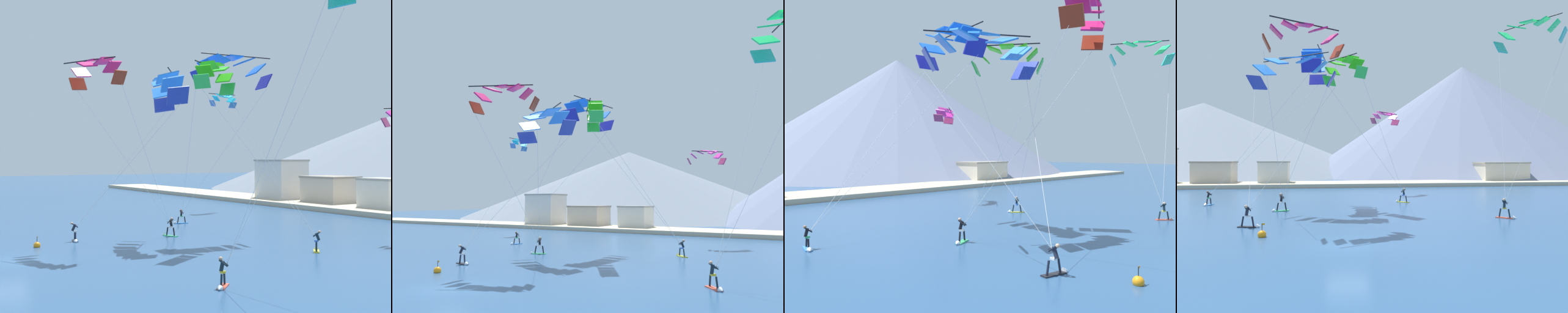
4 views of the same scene
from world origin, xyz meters
TOP-DOWN VIEW (x-y plane):
  - ground_plane at (0.00, 0.00)m, footprint 400.00×400.00m
  - kitesurfer_near_lead at (-13.58, 21.45)m, footprint 0.78×1.79m
  - kitesurfer_near_trail at (-5.38, 15.63)m, footprint 1.76×1.04m
  - kitesurfer_mid_center at (14.23, 8.27)m, footprint 1.49×1.54m
  - kitesurfer_far_left at (-6.68, 6.96)m, footprint 1.78×0.82m
  - kitesurfer_far_right at (8.05, 21.46)m, footprint 1.56×1.47m
  - parafoil_kite_near_lead at (-2.11, 20.52)m, footprint 12.66×7.91m
  - parafoil_kite_near_trail at (-2.83, 7.44)m, footprint 6.26×10.09m
  - parafoil_kite_far_left at (-4.15, 14.73)m, footprint 8.65×10.41m
  - parafoil_kite_far_right at (0.96, 16.62)m, footprint 9.31×7.44m
  - parafoil_kite_distant_high_outer at (-25.67, 35.74)m, footprint 2.32×5.10m
  - race_marker_buoy at (-5.32, 3.30)m, footprint 0.56×0.56m
  - shore_building_promenade_mid at (-31.34, 51.41)m, footprint 7.26×6.19m
  - shore_building_quay_east at (-20.57, 51.89)m, footprint 7.26×6.11m
  - shore_building_quay_west at (-9.72, 51.01)m, footprint 5.57×5.10m

SIDE VIEW (x-z plane):
  - ground_plane at x=0.00m, z-range 0.00..0.00m
  - race_marker_buoy at x=-5.32m, z-range -0.35..0.67m
  - kitesurfer_near_lead at x=-13.58m, z-range -0.38..1.28m
  - kitesurfer_far_right at x=8.05m, z-range -0.35..1.39m
  - kitesurfer_mid_center at x=14.23m, z-range -0.36..1.43m
  - kitesurfer_far_left at x=-6.68m, z-range -0.34..1.43m
  - kitesurfer_near_trail at x=-5.38m, z-range -0.34..1.47m
  - shore_building_quay_east at x=-20.57m, z-range 0.01..4.65m
  - shore_building_quay_west at x=-9.72m, z-range 0.01..4.68m
  - shore_building_promenade_mid at x=-31.34m, z-range 0.01..7.15m
  - parafoil_kite_far_left at x=-4.15m, z-range 6.87..20.52m
  - parafoil_kite_far_right at x=0.96m, z-range 7.36..21.34m
  - parafoil_kite_near_trail at x=-2.83m, z-range 7.42..21.56m
  - parafoil_kite_near_lead at x=-2.11m, z-range 7.93..23.47m
  - parafoil_kite_distant_high_outer at x=-25.67m, z-range 14.95..16.96m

